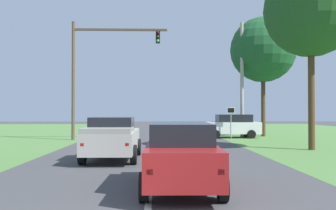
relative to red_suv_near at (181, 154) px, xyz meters
The scene contains 9 objects.
ground_plane 8.16m from the red_suv_near, 96.12° to the left, with size 120.00×120.00×0.00m, color #424244.
red_suv_near is the anchor object (origin of this frame).
pickup_truck_lead 6.89m from the red_suv_near, 112.49° to the left, with size 2.36×5.25×1.90m.
traffic_light 19.39m from the red_suv_near, 106.26° to the left, with size 7.17×0.40×8.91m.
keep_moving_sign 19.20m from the red_suv_near, 74.72° to the left, with size 0.60×0.09×2.57m.
oak_tree_right 24.07m from the red_suv_near, 68.63° to the left, with size 5.60×5.60×10.24m.
crossing_suv_far 20.67m from the red_suv_near, 74.86° to the left, with size 4.60×2.16×1.89m.
utility_pole_right 21.57m from the red_suv_near, 72.69° to the left, with size 0.28×0.28×9.45m, color #9E998E.
extra_tree_1 14.76m from the red_suv_near, 52.38° to the left, with size 5.24×5.24×10.45m.
Camera 1 is at (0.19, -6.03, 2.17)m, focal length 40.60 mm.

